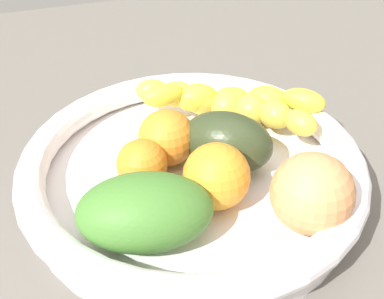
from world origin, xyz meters
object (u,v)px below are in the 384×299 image
object	(u,v)px
banana_draped_left	(232,100)
peach_blush	(312,193)
fruit_bowl	(192,170)
orange_mid_left	(217,176)
orange_front	(143,167)
banana_draped_right	(225,105)
orange_mid_right	(167,138)
avocado_dark	(226,141)
mango_green	(145,212)

from	to	relation	value
banana_draped_left	peach_blush	xyz separation A→B (cm)	(-17.84, 0.30, 0.78)
fruit_bowl	orange_mid_left	world-z (taller)	orange_mid_left
orange_front	orange_mid_left	world-z (taller)	orange_mid_left
banana_draped_right	fruit_bowl	bearing A→B (deg)	137.28
banana_draped_right	orange_mid_left	world-z (taller)	orange_mid_left
banana_draped_left	banana_draped_right	size ratio (longest dim) A/B	1.15
peach_blush	orange_front	bearing A→B (deg)	51.79
orange_mid_left	orange_mid_right	bearing A→B (deg)	17.66
orange_front	orange_mid_right	distance (cm)	4.71
banana_draped_left	orange_mid_left	xyz separation A→B (cm)	(-12.40, 6.94, 0.28)
fruit_bowl	orange_front	bearing A→B (deg)	94.84
banana_draped_right	orange_front	distance (cm)	13.93
orange_front	orange_mid_left	bearing A→B (deg)	-126.92
fruit_bowl	orange_mid_left	bearing A→B (deg)	-171.97
banana_draped_right	peach_blush	distance (cm)	17.40
orange_mid_left	orange_front	bearing A→B (deg)	53.08
avocado_dark	banana_draped_left	bearing A→B (deg)	-27.70
fruit_bowl	banana_draped_right	distance (cm)	9.95
orange_mid_right	mango_green	bearing A→B (deg)	153.29
orange_mid_right	peach_blush	size ratio (longest dim) A/B	0.82
orange_mid_right	banana_draped_left	bearing A→B (deg)	-62.92
avocado_dark	orange_front	bearing A→B (deg)	94.12
banana_draped_left	orange_mid_right	xyz separation A→B (cm)	(-4.79, 9.37, 0.11)
orange_front	avocado_dark	xyz separation A→B (cm)	(0.64, -8.88, 0.49)
banana_draped_left	avocado_dark	size ratio (longest dim) A/B	2.09
fruit_bowl	banana_draped_left	size ratio (longest dim) A/B	1.76
orange_mid_left	peach_blush	bearing A→B (deg)	-129.30
fruit_bowl	peach_blush	bearing A→B (deg)	-144.43
peach_blush	orange_mid_right	bearing A→B (deg)	34.81
orange_front	peach_blush	world-z (taller)	peach_blush
orange_mid_left	avocado_dark	bearing A→B (deg)	-31.48
orange_mid_right	peach_blush	distance (cm)	15.90
banana_draped_right	orange_mid_right	xyz separation A→B (cm)	(-4.31, 8.31, 0.27)
orange_mid_right	avocado_dark	xyz separation A→B (cm)	(-2.60, -5.49, 0.02)
orange_mid_right	peach_blush	world-z (taller)	peach_blush
orange_mid_left	orange_mid_right	distance (cm)	7.99
fruit_bowl	banana_draped_right	size ratio (longest dim) A/B	2.03
fruit_bowl	banana_draped_left	bearing A→B (deg)	-45.11
peach_blush	orange_mid_left	bearing A→B (deg)	50.70
orange_front	mango_green	xyz separation A→B (cm)	(-6.61, 1.57, 0.62)
orange_mid_left	orange_mid_right	size ratio (longest dim) A/B	1.06
banana_draped_left	orange_mid_left	bearing A→B (deg)	150.74
orange_front	orange_mid_right	size ratio (longest dim) A/B	0.84
orange_mid_right	avocado_dark	bearing A→B (deg)	-115.35
banana_draped_left	avocado_dark	world-z (taller)	avocado_dark
orange_front	orange_mid_left	distance (cm)	7.30
fruit_bowl	avocado_dark	xyz separation A→B (cm)	(0.20, -3.74, 2.58)
banana_draped_left	orange_mid_right	world-z (taller)	orange_mid_right
fruit_bowl	orange_mid_right	size ratio (longest dim) A/B	5.84
fruit_bowl	orange_front	world-z (taller)	orange_front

